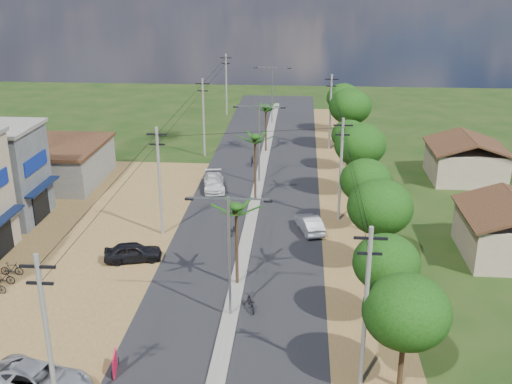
# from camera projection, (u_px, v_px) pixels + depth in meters

# --- Properties ---
(ground) EXTENTS (160.00, 160.00, 0.00)m
(ground) POSITION_uv_depth(u_px,v_px,m) (230.00, 317.00, 37.31)
(ground) COLOR black
(ground) RESTS_ON ground
(road) EXTENTS (12.00, 110.00, 0.04)m
(road) POSITION_uv_depth(u_px,v_px,m) (251.00, 222.00, 51.32)
(road) COLOR black
(road) RESTS_ON ground
(median) EXTENTS (1.00, 90.00, 0.18)m
(median) POSITION_uv_depth(u_px,v_px,m) (254.00, 208.00, 54.10)
(median) COLOR #605E56
(median) RESTS_ON ground
(dirt_lot_west) EXTENTS (18.00, 46.00, 0.04)m
(dirt_lot_west) POSITION_uv_depth(u_px,v_px,m) (48.00, 252.00, 45.85)
(dirt_lot_west) COLOR brown
(dirt_lot_west) RESTS_ON ground
(dirt_shoulder_east) EXTENTS (5.00, 90.00, 0.03)m
(dirt_shoulder_east) POSITION_uv_depth(u_px,v_px,m) (351.00, 225.00, 50.71)
(dirt_shoulder_east) COLOR brown
(dirt_shoulder_east) RESTS_ON ground
(low_shed) EXTENTS (10.40, 10.40, 3.95)m
(low_shed) POSITION_uv_depth(u_px,v_px,m) (52.00, 163.00, 60.56)
(low_shed) COLOR #605E56
(low_shed) RESTS_ON ground
(house_east_far) EXTENTS (7.60, 7.50, 4.60)m
(house_east_far) POSITION_uv_depth(u_px,v_px,m) (466.00, 157.00, 61.13)
(house_east_far) COLOR gray
(house_east_far) RESTS_ON ground
(tree_east_a) EXTENTS (4.40, 4.40, 6.37)m
(tree_east_a) POSITION_uv_depth(u_px,v_px,m) (406.00, 312.00, 29.45)
(tree_east_a) COLOR black
(tree_east_a) RESTS_ON ground
(tree_east_b) EXTENTS (4.00, 4.00, 5.83)m
(tree_east_b) POSITION_uv_depth(u_px,v_px,m) (386.00, 263.00, 35.21)
(tree_east_b) COLOR black
(tree_east_b) RESTS_ON ground
(tree_east_c) EXTENTS (4.60, 4.60, 6.83)m
(tree_east_c) POSITION_uv_depth(u_px,v_px,m) (380.00, 207.00, 41.46)
(tree_east_c) COLOR black
(tree_east_c) RESTS_ON ground
(tree_east_d) EXTENTS (4.20, 4.20, 6.13)m
(tree_east_d) POSITION_uv_depth(u_px,v_px,m) (366.00, 181.00, 48.20)
(tree_east_d) COLOR black
(tree_east_d) RESTS_ON ground
(tree_east_e) EXTENTS (4.80, 4.80, 7.14)m
(tree_east_e) POSITION_uv_depth(u_px,v_px,m) (360.00, 145.00, 55.41)
(tree_east_e) COLOR black
(tree_east_e) RESTS_ON ground
(tree_east_f) EXTENTS (3.80, 3.80, 5.52)m
(tree_east_f) POSITION_uv_depth(u_px,v_px,m) (349.00, 135.00, 63.33)
(tree_east_f) COLOR black
(tree_east_f) RESTS_ON ground
(tree_east_g) EXTENTS (5.00, 5.00, 7.38)m
(tree_east_g) POSITION_uv_depth(u_px,v_px,m) (350.00, 106.00, 70.29)
(tree_east_g) COLOR black
(tree_east_g) RESTS_ON ground
(tree_east_h) EXTENTS (4.40, 4.40, 6.52)m
(tree_east_h) POSITION_uv_depth(u_px,v_px,m) (343.00, 98.00, 78.00)
(tree_east_h) COLOR black
(tree_east_h) RESTS_ON ground
(palm_median_near) EXTENTS (2.00, 2.00, 6.15)m
(palm_median_near) POSITION_uv_depth(u_px,v_px,m) (236.00, 210.00, 39.12)
(palm_median_near) COLOR black
(palm_median_near) RESTS_ON ground
(palm_median_mid) EXTENTS (2.00, 2.00, 6.55)m
(palm_median_mid) POSITION_uv_depth(u_px,v_px,m) (255.00, 140.00, 53.94)
(palm_median_mid) COLOR black
(palm_median_mid) RESTS_ON ground
(palm_median_far) EXTENTS (2.00, 2.00, 5.85)m
(palm_median_far) POSITION_uv_depth(u_px,v_px,m) (266.00, 109.00, 69.12)
(palm_median_far) COLOR black
(palm_median_far) RESTS_ON ground
(streetlight_near) EXTENTS (5.10, 0.18, 8.00)m
(streetlight_near) POSITION_uv_depth(u_px,v_px,m) (229.00, 247.00, 35.64)
(streetlight_near) COLOR gray
(streetlight_near) RESTS_ON ground
(streetlight_mid) EXTENTS (5.10, 0.18, 8.00)m
(streetlight_mid) POSITION_uv_depth(u_px,v_px,m) (259.00, 137.00, 59.01)
(streetlight_mid) COLOR gray
(streetlight_mid) RESTS_ON ground
(streetlight_far) EXTENTS (5.10, 0.18, 8.00)m
(streetlight_far) POSITION_uv_depth(u_px,v_px,m) (272.00, 90.00, 82.37)
(streetlight_far) COLOR gray
(streetlight_far) RESTS_ON ground
(utility_pole_w_a) EXTENTS (1.60, 0.24, 9.00)m
(utility_pole_w_a) POSITION_uv_depth(u_px,v_px,m) (48.00, 339.00, 26.81)
(utility_pole_w_a) COLOR #605E56
(utility_pole_w_a) RESTS_ON ground
(utility_pole_w_b) EXTENTS (1.60, 0.24, 9.00)m
(utility_pole_w_b) POSITION_uv_depth(u_px,v_px,m) (159.00, 179.00, 47.37)
(utility_pole_w_b) COLOR #605E56
(utility_pole_w_b) RESTS_ON ground
(utility_pole_w_c) EXTENTS (1.60, 0.24, 9.00)m
(utility_pole_w_c) POSITION_uv_depth(u_px,v_px,m) (204.00, 116.00, 67.93)
(utility_pole_w_c) COLOR #605E56
(utility_pole_w_c) RESTS_ON ground
(utility_pole_w_d) EXTENTS (1.60, 0.24, 9.00)m
(utility_pole_w_d) POSITION_uv_depth(u_px,v_px,m) (226.00, 83.00, 87.56)
(utility_pole_w_d) COLOR #605E56
(utility_pole_w_d) RESTS_ON ground
(utility_pole_e_a) EXTENTS (1.60, 0.24, 9.00)m
(utility_pole_e_a) POSITION_uv_depth(u_px,v_px,m) (366.00, 305.00, 29.50)
(utility_pole_e_a) COLOR #605E56
(utility_pole_e_a) RESTS_ON ground
(utility_pole_e_b) EXTENTS (1.60, 0.24, 9.00)m
(utility_pole_e_b) POSITION_uv_depth(u_px,v_px,m) (341.00, 168.00, 50.06)
(utility_pole_e_b) COLOR #605E56
(utility_pole_e_b) RESTS_ON ground
(utility_pole_e_c) EXTENTS (1.60, 0.24, 9.00)m
(utility_pole_e_c) POSITION_uv_depth(u_px,v_px,m) (330.00, 110.00, 70.63)
(utility_pole_e_c) COLOR #605E56
(utility_pole_e_c) RESTS_ON ground
(car_silver_mid) EXTENTS (2.59, 4.42, 1.38)m
(car_silver_mid) POSITION_uv_depth(u_px,v_px,m) (310.00, 224.00, 49.18)
(car_silver_mid) COLOR #919398
(car_silver_mid) RESTS_ON ground
(car_white_far) EXTENTS (2.77, 5.10, 1.40)m
(car_white_far) POSITION_uv_depth(u_px,v_px,m) (214.00, 183.00, 58.66)
(car_white_far) COLOR beige
(car_white_far) RESTS_ON ground
(car_parked_silver) EXTENTS (6.01, 3.88, 1.54)m
(car_parked_silver) POSITION_uv_depth(u_px,v_px,m) (39.00, 381.00, 30.25)
(car_parked_silver) COLOR #919398
(car_parked_silver) RESTS_ON ground
(car_parked_dark) EXTENTS (4.49, 2.70, 1.43)m
(car_parked_dark) POSITION_uv_depth(u_px,v_px,m) (133.00, 252.00, 44.19)
(car_parked_dark) COLOR black
(car_parked_dark) RESTS_ON ground
(moto_rider_east) EXTENTS (1.15, 1.91, 0.95)m
(moto_rider_east) POSITION_uv_depth(u_px,v_px,m) (251.00, 303.00, 37.90)
(moto_rider_east) COLOR black
(moto_rider_east) RESTS_ON ground
(moto_rider_west_a) EXTENTS (0.74, 1.60, 0.81)m
(moto_rider_west_a) POSITION_uv_depth(u_px,v_px,m) (233.00, 230.00, 48.67)
(moto_rider_west_a) COLOR black
(moto_rider_west_a) RESTS_ON ground
(moto_rider_west_b) EXTENTS (0.53, 1.79, 1.07)m
(moto_rider_west_b) POSITION_uv_depth(u_px,v_px,m) (252.00, 161.00, 65.98)
(moto_rider_west_b) COLOR black
(moto_rider_west_b) RESTS_ON ground
(roadside_sign) EXTENTS (0.34, 1.35, 1.13)m
(roadside_sign) POSITION_uv_depth(u_px,v_px,m) (115.00, 364.00, 31.90)
(roadside_sign) COLOR #B1102E
(roadside_sign) RESTS_ON ground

